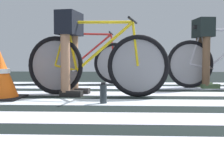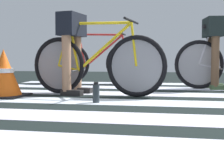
% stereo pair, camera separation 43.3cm
% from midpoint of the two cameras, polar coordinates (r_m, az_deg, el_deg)
% --- Properties ---
extents(ground, '(18.00, 14.00, 0.02)m').
position_cam_midpoint_polar(ground, '(2.90, 14.38, -6.04)').
color(ground, black).
extents(crosswalk_markings, '(5.43, 5.00, 0.00)m').
position_cam_midpoint_polar(crosswalk_markings, '(3.00, 14.22, -5.51)').
color(crosswalk_markings, silver).
rests_on(crosswalk_markings, ground).
extents(bicycle_1_of_3, '(1.72, 0.55, 0.93)m').
position_cam_midpoint_polar(bicycle_1_of_3, '(3.55, 0.18, 2.12)').
color(bicycle_1_of_3, black).
rests_on(bicycle_1_of_3, ground).
extents(cyclist_1_of_3, '(0.38, 0.45, 1.00)m').
position_cam_midpoint_polar(cyclist_1_of_3, '(3.67, -4.40, 6.25)').
color(cyclist_1_of_3, '#A87A5B').
rests_on(cyclist_1_of_3, ground).
extents(cyclist_2_of_3, '(0.35, 0.43, 1.04)m').
position_cam_midpoint_polar(cyclist_2_of_3, '(4.62, 21.51, 5.68)').
color(cyclist_2_of_3, brown).
rests_on(cyclist_2_of_3, ground).
extents(bicycle_3_of_3, '(1.74, 0.52, 0.93)m').
position_cam_midpoint_polar(bicycle_3_of_3, '(5.25, -0.52, 2.43)').
color(bicycle_3_of_3, black).
rests_on(bicycle_3_of_3, ground).
extents(water_bottle, '(0.07, 0.07, 0.21)m').
position_cam_midpoint_polar(water_bottle, '(2.94, 1.06, -3.67)').
color(water_bottle, '#272F33').
rests_on(water_bottle, ground).
extents(traffic_cone, '(0.49, 0.49, 0.56)m').
position_cam_midpoint_polar(traffic_cone, '(3.57, -17.06, 0.05)').
color(traffic_cone, black).
rests_on(traffic_cone, ground).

